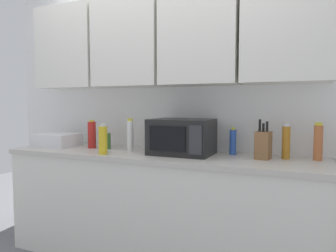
% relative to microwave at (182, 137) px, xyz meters
% --- Properties ---
extents(wall_back_with_cabinets, '(3.47, 0.38, 2.60)m').
position_rel_microwave_xyz_m(wall_back_with_cabinets, '(-0.21, 0.20, 0.54)').
color(wall_back_with_cabinets, white).
rests_on(wall_back_with_cabinets, ground_plane).
extents(counter_run, '(2.60, 0.63, 0.90)m').
position_rel_microwave_xyz_m(counter_run, '(-0.21, -0.03, -0.59)').
color(counter_run, white).
rests_on(counter_run, ground_plane).
extents(microwave, '(0.48, 0.37, 0.28)m').
position_rel_microwave_xyz_m(microwave, '(0.00, 0.00, 0.00)').
color(microwave, black).
rests_on(microwave, counter_run).
extents(dish_rack, '(0.38, 0.30, 0.12)m').
position_rel_microwave_xyz_m(dish_rack, '(-1.25, -0.03, -0.08)').
color(dish_rack, silver).
rests_on(dish_rack, counter_run).
extents(knife_block, '(0.12, 0.13, 0.29)m').
position_rel_microwave_xyz_m(knife_block, '(0.62, 0.03, -0.04)').
color(knife_block, brown).
rests_on(knife_block, counter_run).
extents(bottle_white_jar, '(0.05, 0.05, 0.28)m').
position_rel_microwave_xyz_m(bottle_white_jar, '(-0.46, -0.01, -0.01)').
color(bottle_white_jar, white).
rests_on(bottle_white_jar, counter_run).
extents(bottle_blue_cleaner, '(0.05, 0.05, 0.21)m').
position_rel_microwave_xyz_m(bottle_blue_cleaner, '(0.38, 0.14, -0.04)').
color(bottle_blue_cleaner, '#2D56B7').
rests_on(bottle_blue_cleaner, counter_run).
extents(bottle_amber_vinegar, '(0.06, 0.06, 0.26)m').
position_rel_microwave_xyz_m(bottle_amber_vinegar, '(0.77, 0.10, -0.01)').
color(bottle_amber_vinegar, '#AD701E').
rests_on(bottle_amber_vinegar, counter_run).
extents(bottle_spice_jar, '(0.06, 0.06, 0.27)m').
position_rel_microwave_xyz_m(bottle_spice_jar, '(0.98, 0.12, -0.01)').
color(bottle_spice_jar, '#BC6638').
rests_on(bottle_spice_jar, counter_run).
extents(bottle_green_oil, '(0.08, 0.08, 0.17)m').
position_rel_microwave_xyz_m(bottle_green_oil, '(-0.73, 0.01, -0.06)').
color(bottle_green_oil, '#386B2D').
rests_on(bottle_green_oil, counter_run).
extents(bottle_red_sauce, '(0.07, 0.07, 0.25)m').
position_rel_microwave_xyz_m(bottle_red_sauce, '(-0.87, -0.00, -0.02)').
color(bottle_red_sauce, red).
rests_on(bottle_red_sauce, counter_run).
extents(bottle_yellow_mustard, '(0.07, 0.07, 0.24)m').
position_rel_microwave_xyz_m(bottle_yellow_mustard, '(-0.58, -0.25, -0.02)').
color(bottle_yellow_mustard, gold).
rests_on(bottle_yellow_mustard, counter_run).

